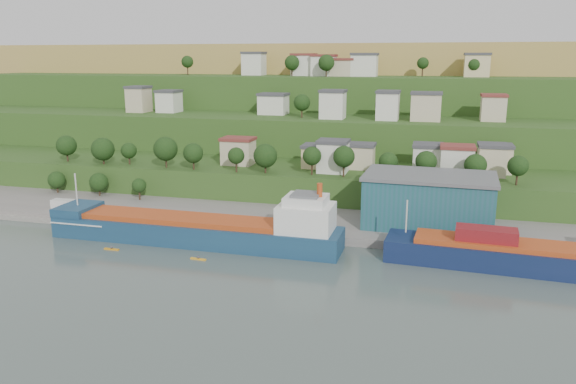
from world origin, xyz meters
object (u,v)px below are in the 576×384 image
(caravan, at_px, (64,205))
(kayak_orange, at_px, (112,249))
(cargo_ship_near, at_px, (203,231))
(cargo_ship_far, at_px, (550,260))
(warehouse, at_px, (429,200))

(caravan, height_order, kayak_orange, caravan)
(cargo_ship_near, height_order, cargo_ship_far, cargo_ship_near)
(cargo_ship_near, distance_m, warehouse, 54.76)
(cargo_ship_far, distance_m, caravan, 121.63)
(warehouse, bearing_deg, caravan, -172.59)
(cargo_ship_far, bearing_deg, cargo_ship_near, -175.75)
(caravan, bearing_deg, cargo_ship_near, -17.57)
(cargo_ship_near, relative_size, warehouse, 2.19)
(caravan, bearing_deg, cargo_ship_far, -7.92)
(cargo_ship_far, bearing_deg, warehouse, 143.90)
(cargo_ship_near, relative_size, caravan, 10.40)
(warehouse, height_order, caravan, warehouse)
(cargo_ship_near, bearing_deg, warehouse, 23.11)
(caravan, relative_size, kayak_orange, 1.85)
(cargo_ship_far, height_order, kayak_orange, cargo_ship_far)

